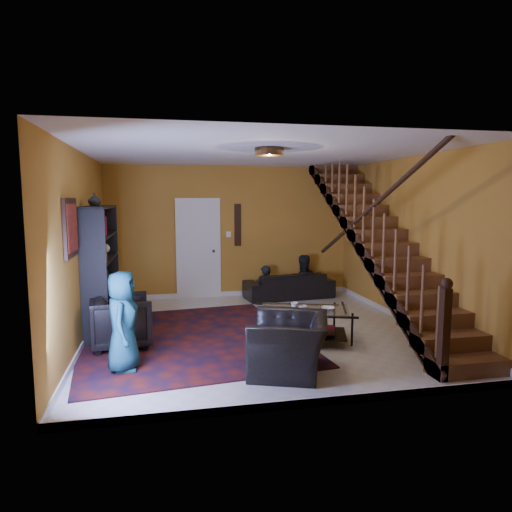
{
  "coord_description": "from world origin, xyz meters",
  "views": [
    {
      "loc": [
        -1.46,
        -6.94,
        2.11
      ],
      "look_at": [
        0.07,
        0.4,
        1.17
      ],
      "focal_mm": 32.0,
      "sensor_mm": 36.0,
      "label": 1
    }
  ],
  "objects_px": {
    "bookshelf": "(102,271)",
    "coffee_table": "(304,323)",
    "armchair_left": "(121,322)",
    "sofa": "(289,285)",
    "armchair_right": "(289,344)"
  },
  "relations": [
    {
      "from": "bookshelf",
      "to": "coffee_table",
      "type": "relative_size",
      "value": 1.37
    },
    {
      "from": "armchair_left",
      "to": "coffee_table",
      "type": "bearing_deg",
      "value": -103.22
    },
    {
      "from": "coffee_table",
      "to": "sofa",
      "type": "bearing_deg",
      "value": 78.4
    },
    {
      "from": "armchair_right",
      "to": "coffee_table",
      "type": "xyz_separation_m",
      "value": [
        0.54,
        1.1,
        -0.06
      ]
    },
    {
      "from": "bookshelf",
      "to": "sofa",
      "type": "xyz_separation_m",
      "value": [
        3.59,
        1.7,
        -0.69
      ]
    },
    {
      "from": "sofa",
      "to": "armchair_left",
      "type": "bearing_deg",
      "value": 33.4
    },
    {
      "from": "armchair_left",
      "to": "coffee_table",
      "type": "distance_m",
      "value": 2.64
    },
    {
      "from": "armchair_left",
      "to": "sofa",
      "type": "bearing_deg",
      "value": -57.63
    },
    {
      "from": "bookshelf",
      "to": "armchair_right",
      "type": "height_order",
      "value": "bookshelf"
    },
    {
      "from": "armchair_left",
      "to": "armchair_right",
      "type": "bearing_deg",
      "value": -130.58
    },
    {
      "from": "sofa",
      "to": "armchair_left",
      "type": "xyz_separation_m",
      "value": [
        -3.23,
        -2.67,
        0.1
      ]
    },
    {
      "from": "bookshelf",
      "to": "armchair_left",
      "type": "distance_m",
      "value": 1.19
    },
    {
      "from": "bookshelf",
      "to": "armchair_right",
      "type": "relative_size",
      "value": 1.9
    },
    {
      "from": "bookshelf",
      "to": "coffee_table",
      "type": "bearing_deg",
      "value": -22.7
    },
    {
      "from": "bookshelf",
      "to": "coffee_table",
      "type": "height_order",
      "value": "bookshelf"
    }
  ]
}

